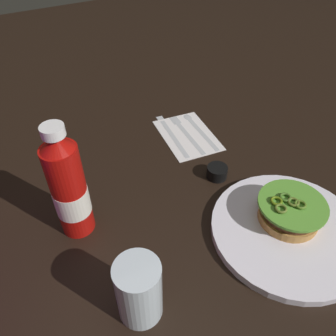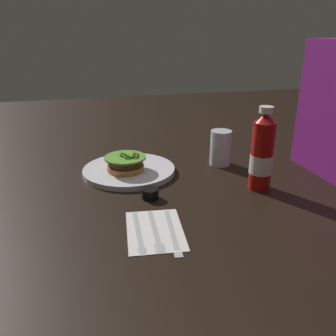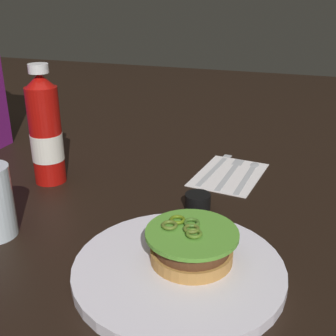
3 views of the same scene
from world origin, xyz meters
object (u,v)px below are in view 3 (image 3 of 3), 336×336
ketchup_bottle (46,133)px  condiment_cup (198,201)px  dinner_plate (179,270)px  fork_utensil (232,170)px  butter_knife (216,166)px  napkin (229,174)px  spoon_utensil (250,171)px  burger_sandwich (191,245)px

ketchup_bottle → condiment_cup: ketchup_bottle is taller
dinner_plate → fork_utensil: 0.38m
fork_utensil → butter_knife: bearing=72.9°
condiment_cup → napkin: (0.17, -0.02, -0.01)m
spoon_utensil → ketchup_bottle: bearing=114.3°
napkin → dinner_plate: bearing=-179.7°
ketchup_bottle → butter_knife: bearing=-59.9°
burger_sandwich → condiment_cup: size_ratio=2.77×
butter_knife → fork_utensil: bearing=-107.1°
dinner_plate → spoon_utensil: dinner_plate is taller
spoon_utensil → condiment_cup: bearing=161.2°
spoon_utensil → fork_utensil: size_ratio=1.01×
butter_knife → condiment_cup: bearing=-177.0°
spoon_utensil → burger_sandwich: bearing=176.1°
dinner_plate → butter_knife: dinner_plate is taller
condiment_cup → napkin: bearing=-8.4°
spoon_utensil → fork_utensil: bearing=98.4°
burger_sandwich → ketchup_bottle: bearing=61.3°
dinner_plate → spoon_utensil: bearing=-5.6°
ketchup_bottle → butter_knife: 0.37m
fork_utensil → napkin: bearing=175.6°
ketchup_bottle → spoon_utensil: (0.17, -0.39, -0.10)m
dinner_plate → napkin: dinner_plate is taller
ketchup_bottle → fork_utensil: bearing=-64.1°
condiment_cup → napkin: condiment_cup is taller
spoon_utensil → fork_utensil: (-0.01, 0.04, 0.00)m
burger_sandwich → fork_utensil: (0.37, 0.01, -0.04)m
dinner_plate → butter_knife: size_ratio=1.50×
ketchup_bottle → condiment_cup: bearing=-93.0°
spoon_utensil → butter_knife: same height
burger_sandwich → ketchup_bottle: size_ratio=0.54×
spoon_utensil → butter_knife: size_ratio=0.94×
dinner_plate → burger_sandwich: size_ratio=2.27×
condiment_cup → fork_utensil: 0.19m
condiment_cup → napkin: 0.17m
ketchup_bottle → spoon_utensil: bearing=-65.7°
spoon_utensil → fork_utensil: same height
fork_utensil → burger_sandwich: bearing=-177.9°
burger_sandwich → fork_utensil: bearing=2.1°
burger_sandwich → napkin: (0.35, 0.02, -0.04)m
dinner_plate → fork_utensil: dinner_plate is taller
dinner_plate → spoon_utensil: (0.39, -0.04, -0.00)m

